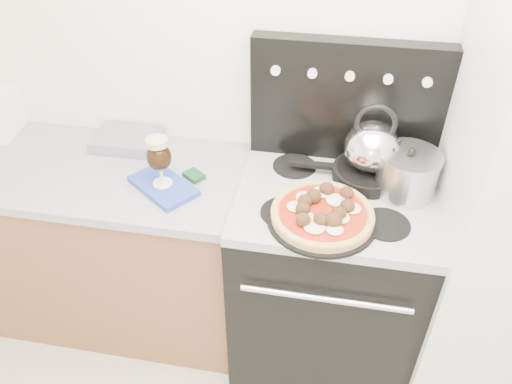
% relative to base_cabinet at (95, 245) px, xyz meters
% --- Properties ---
extents(room_shell, '(3.52, 3.01, 2.52)m').
position_rel_base_cabinet_xyz_m(room_shell, '(1.02, -0.91, 0.82)').
color(room_shell, '#BEB5A1').
rests_on(room_shell, ground).
extents(base_cabinet, '(1.45, 0.60, 0.86)m').
position_rel_base_cabinet_xyz_m(base_cabinet, '(0.00, 0.00, 0.00)').
color(base_cabinet, brown).
rests_on(base_cabinet, ground).
extents(countertop, '(1.48, 0.63, 0.04)m').
position_rel_base_cabinet_xyz_m(countertop, '(0.00, 0.00, 0.45)').
color(countertop, '#9D9DA1').
rests_on(countertop, base_cabinet).
extents(stove_body, '(0.76, 0.65, 0.88)m').
position_rel_base_cabinet_xyz_m(stove_body, '(1.10, -0.02, 0.01)').
color(stove_body, black).
rests_on(stove_body, ground).
extents(cooktop, '(0.76, 0.65, 0.04)m').
position_rel_base_cabinet_xyz_m(cooktop, '(1.10, -0.02, 0.47)').
color(cooktop, '#ADADB2').
rests_on(cooktop, stove_body).
extents(backguard, '(0.76, 0.08, 0.50)m').
position_rel_base_cabinet_xyz_m(backguard, '(1.10, 0.25, 0.74)').
color(backguard, black).
rests_on(backguard, cooktop).
extents(foil_sheet, '(0.28, 0.21, 0.06)m').
position_rel_base_cabinet_xyz_m(foil_sheet, '(0.17, 0.18, 0.50)').
color(foil_sheet, silver).
rests_on(foil_sheet, countertop).
extents(oven_mitt, '(0.32, 0.29, 0.02)m').
position_rel_base_cabinet_xyz_m(oven_mitt, '(0.43, -0.09, 0.48)').
color(oven_mitt, '#2B45AA').
rests_on(oven_mitt, countertop).
extents(beer_glass, '(0.11, 0.11, 0.21)m').
position_rel_base_cabinet_xyz_m(beer_glass, '(0.43, -0.09, 0.60)').
color(beer_glass, black).
rests_on(beer_glass, oven_mitt).
extents(pizza_pan, '(0.49, 0.49, 0.01)m').
position_rel_base_cabinet_xyz_m(pizza_pan, '(1.06, -0.19, 0.50)').
color(pizza_pan, black).
rests_on(pizza_pan, cooktop).
extents(pizza, '(0.40, 0.40, 0.05)m').
position_rel_base_cabinet_xyz_m(pizza, '(1.06, -0.19, 0.53)').
color(pizza, '#E28E47').
rests_on(pizza, pizza_pan).
extents(skillet, '(0.28, 0.28, 0.05)m').
position_rel_base_cabinet_xyz_m(skillet, '(1.22, 0.09, 0.51)').
color(skillet, black).
rests_on(skillet, cooktop).
extents(tea_kettle, '(0.26, 0.26, 0.23)m').
position_rel_base_cabinet_xyz_m(tea_kettle, '(1.22, 0.09, 0.66)').
color(tea_kettle, white).
rests_on(tea_kettle, skillet).
extents(stock_pot, '(0.26, 0.26, 0.16)m').
position_rel_base_cabinet_xyz_m(stock_pot, '(1.36, 0.03, 0.57)').
color(stock_pot, '#B7B8C0').
rests_on(stock_pot, cooktop).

